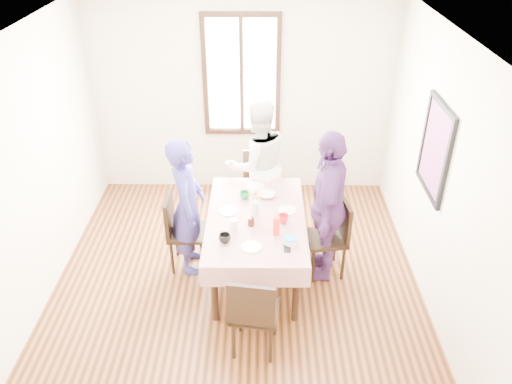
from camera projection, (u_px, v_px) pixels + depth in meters
ground at (237, 288)px, 5.60m from camera, size 4.50×4.50×0.00m
back_wall at (242, 97)px, 6.83m from camera, size 4.00×0.00×4.00m
right_wall at (443, 182)px, 4.89m from camera, size 0.00×4.50×4.50m
window_frame at (242, 76)px, 6.66m from camera, size 1.02×0.06×1.62m
window_pane at (242, 76)px, 6.67m from camera, size 0.90×0.02×1.50m
art_poster at (436, 149)px, 5.04m from camera, size 0.04×0.76×0.96m
dining_table at (256, 246)px, 5.63m from camera, size 0.92×1.57×0.75m
tablecloth at (256, 217)px, 5.43m from camera, size 1.04×1.69×0.01m
chair_left at (188, 232)px, 5.72m from camera, size 0.42×0.42×0.91m
chair_right at (326, 238)px, 5.62m from camera, size 0.48×0.48×0.91m
chair_far at (257, 190)px, 6.51m from camera, size 0.48×0.48×0.91m
chair_near at (255, 310)px, 4.66m from camera, size 0.48×0.48×0.91m
person_left at (188, 206)px, 5.54m from camera, size 0.41×0.60×1.59m
person_far at (257, 164)px, 6.29m from camera, size 0.99×0.88×1.68m
person_right at (326, 206)px, 5.41m from camera, size 0.63×1.08×1.74m
mug_black at (225, 238)px, 5.02m from camera, size 0.13×0.13×0.09m
mug_flag at (283, 219)px, 5.30m from camera, size 0.15×0.15×0.10m
mug_green at (245, 195)px, 5.73m from camera, size 0.15×0.15×0.09m
serving_bowl at (266, 195)px, 5.76m from camera, size 0.23×0.23×0.05m
juice_carton at (276, 226)px, 5.11m from camera, size 0.06×0.06×0.20m
butter_tub at (291, 241)px, 5.00m from camera, size 0.13×0.13×0.06m
jam_jar at (251, 221)px, 5.27m from camera, size 0.07×0.07×0.10m
drinking_glass at (234, 224)px, 5.22m from camera, size 0.07×0.07×0.11m
smartphone at (287, 248)px, 4.95m from camera, size 0.07×0.14×0.01m
flower_vase at (255, 208)px, 5.44m from camera, size 0.08×0.08×0.16m
plate_left at (229, 211)px, 5.51m from camera, size 0.20×0.20×0.01m
plate_right at (287, 210)px, 5.52m from camera, size 0.20×0.20×0.01m
plate_far at (255, 186)px, 5.96m from camera, size 0.20×0.20×0.01m
plate_near at (251, 247)px, 4.96m from camera, size 0.20×0.20×0.01m
butter_lid at (291, 238)px, 4.98m from camera, size 0.12×0.12×0.01m
flower_bunch at (255, 197)px, 5.37m from camera, size 0.09×0.09×0.10m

